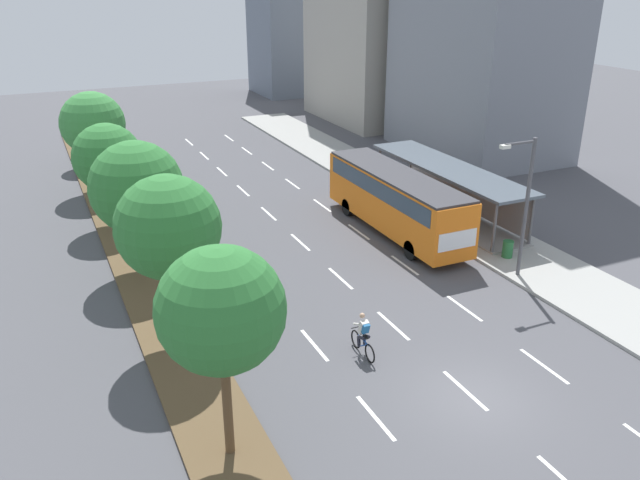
# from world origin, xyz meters

# --- Properties ---
(ground_plane) EXTENTS (140.00, 140.00, 0.00)m
(ground_plane) POSITION_xyz_m (0.00, 0.00, 0.00)
(ground_plane) COLOR #4C4C51
(median_strip) EXTENTS (2.60, 52.00, 0.12)m
(median_strip) POSITION_xyz_m (-8.30, 20.00, 0.06)
(median_strip) COLOR brown
(median_strip) RESTS_ON ground
(sidewalk_right) EXTENTS (4.50, 52.00, 0.15)m
(sidewalk_right) POSITION_xyz_m (9.25, 20.00, 0.07)
(sidewalk_right) COLOR #9E9E99
(sidewalk_right) RESTS_ON ground
(lane_divider_left) EXTENTS (0.14, 45.50, 0.01)m
(lane_divider_left) POSITION_xyz_m (-3.50, 17.25, 0.00)
(lane_divider_left) COLOR white
(lane_divider_left) RESTS_ON ground
(lane_divider_center) EXTENTS (0.14, 45.50, 0.01)m
(lane_divider_center) POSITION_xyz_m (0.00, 17.25, 0.00)
(lane_divider_center) COLOR white
(lane_divider_center) RESTS_ON ground
(lane_divider_right) EXTENTS (0.14, 45.50, 0.01)m
(lane_divider_right) POSITION_xyz_m (3.50, 17.25, 0.00)
(lane_divider_right) COLOR white
(lane_divider_right) RESTS_ON ground
(bus_shelter) EXTENTS (2.90, 12.40, 2.86)m
(bus_shelter) POSITION_xyz_m (9.53, 14.95, 1.87)
(bus_shelter) COLOR gray
(bus_shelter) RESTS_ON sidewalk_right
(bus) EXTENTS (2.54, 11.29, 3.37)m
(bus) POSITION_xyz_m (5.25, 14.02, 2.07)
(bus) COLOR orange
(bus) RESTS_ON ground
(cyclist) EXTENTS (0.46, 1.82, 1.71)m
(cyclist) POSITION_xyz_m (-2.13, 3.93, 0.79)
(cyclist) COLOR black
(cyclist) RESTS_ON ground
(median_tree_nearest) EXTENTS (3.58, 3.58, 6.52)m
(median_tree_nearest) POSITION_xyz_m (-8.23, 0.86, 4.84)
(median_tree_nearest) COLOR brown
(median_tree_nearest) RESTS_ON median_strip
(median_tree_second) EXTENTS (3.85, 3.85, 6.58)m
(median_tree_second) POSITION_xyz_m (-8.15, 7.70, 4.76)
(median_tree_second) COLOR brown
(median_tree_second) RESTS_ON median_strip
(median_tree_third) EXTENTS (4.26, 4.26, 6.25)m
(median_tree_third) POSITION_xyz_m (-8.13, 14.54, 4.24)
(median_tree_third) COLOR brown
(median_tree_third) RESTS_ON median_strip
(median_tree_fourth) EXTENTS (3.73, 3.73, 5.71)m
(median_tree_fourth) POSITION_xyz_m (-8.51, 21.38, 3.96)
(median_tree_fourth) COLOR brown
(median_tree_fourth) RESTS_ON median_strip
(median_tree_fifth) EXTENTS (4.02, 4.02, 6.33)m
(median_tree_fifth) POSITION_xyz_m (-8.42, 28.22, 4.42)
(median_tree_fifth) COLOR brown
(median_tree_fifth) RESTS_ON median_strip
(median_tree_farthest) EXTENTS (2.85, 2.85, 5.09)m
(median_tree_farthest) POSITION_xyz_m (-8.26, 35.06, 3.76)
(median_tree_farthest) COLOR brown
(median_tree_farthest) RESTS_ON median_strip
(streetlight) EXTENTS (1.91, 0.24, 6.50)m
(streetlight) POSITION_xyz_m (7.42, 6.73, 3.89)
(streetlight) COLOR #4C4C51
(streetlight) RESTS_ON sidewalk_right
(trash_bin) EXTENTS (0.52, 0.52, 0.85)m
(trash_bin) POSITION_xyz_m (8.45, 8.51, 0.57)
(trash_bin) COLOR #286B38
(trash_bin) RESTS_ON sidewalk_right
(building_mid_right) EXTENTS (7.84, 12.97, 19.36)m
(building_mid_right) POSITION_xyz_m (18.09, 40.57, 9.68)
(building_mid_right) COLOR #A39E93
(building_mid_right) RESTS_ON ground
(building_far_right) EXTENTS (7.86, 8.12, 14.44)m
(building_far_right) POSITION_xyz_m (17.03, 57.49, 7.22)
(building_far_right) COLOR slate
(building_far_right) RESTS_ON ground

